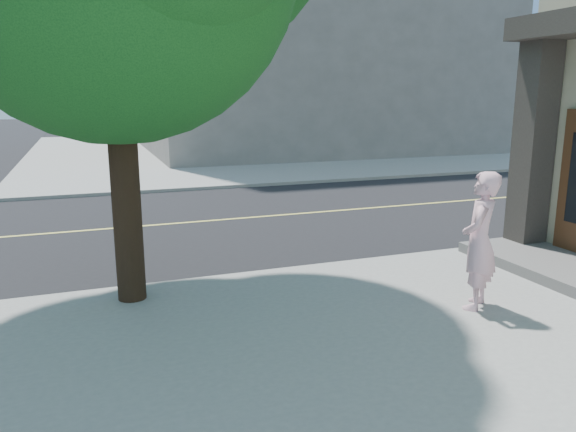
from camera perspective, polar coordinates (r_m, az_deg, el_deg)
name	(u,v)px	position (r m, az deg, el deg)	size (l,w,h in m)	color
road_ew	(5,237)	(13.58, -27.31, -1.97)	(140.00, 9.00, 0.01)	black
sidewalk_ne	(297,147)	(32.45, 0.95, 7.16)	(29.00, 25.00, 0.12)	gray
filler_ne	(303,22)	(33.20, 1.52, 19.49)	(18.00, 16.00, 14.00)	slate
man_on_phone	(479,241)	(8.06, 19.24, -2.45)	(0.71, 0.46, 1.94)	#F3B7C5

